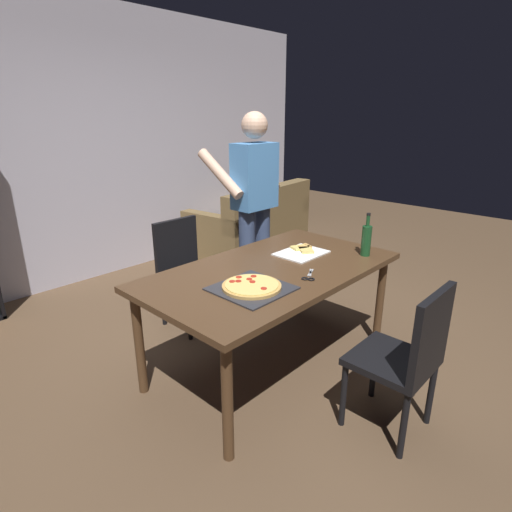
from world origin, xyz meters
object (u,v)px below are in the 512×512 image
object	(u,v)px
person_serving_pizza	(253,202)
wine_bottle	(366,240)
kitchen_scissors	(309,277)
dining_table	(272,277)
chair_near_camera	(408,353)
chair_far_side	(185,266)
couch	(254,226)
pepperoni_pizza_on_tray	(252,287)

from	to	relation	value
person_serving_pizza	wine_bottle	bearing A→B (deg)	-87.19
person_serving_pizza	kitchen_scissors	world-z (taller)	person_serving_pizza
wine_bottle	person_serving_pizza	bearing A→B (deg)	92.81
wine_bottle	kitchen_scissors	xyz separation A→B (m)	(-0.63, 0.04, -0.11)
dining_table	kitchen_scissors	xyz separation A→B (m)	(0.03, -0.28, 0.07)
dining_table	chair_near_camera	bearing A→B (deg)	-90.00
chair_far_side	couch	world-z (taller)	chair_far_side
chair_near_camera	couch	world-z (taller)	chair_near_camera
couch	chair_far_side	bearing A→B (deg)	-152.04
chair_far_side	dining_table	bearing A→B (deg)	-90.00
chair_far_side	person_serving_pizza	world-z (taller)	person_serving_pizza
chair_far_side	chair_near_camera	bearing A→B (deg)	-90.00
dining_table	pepperoni_pizza_on_tray	bearing A→B (deg)	-157.80
chair_far_side	person_serving_pizza	distance (m)	0.81
couch	person_serving_pizza	size ratio (longest dim) A/B	1.03
chair_near_camera	kitchen_scissors	distance (m)	0.74
pepperoni_pizza_on_tray	chair_near_camera	bearing A→B (deg)	-67.27
chair_near_camera	kitchen_scissors	bearing A→B (deg)	87.23
kitchen_scissors	pepperoni_pizza_on_tray	bearing A→B (deg)	160.37
wine_bottle	couch	bearing A→B (deg)	61.66
person_serving_pizza	kitchen_scissors	size ratio (longest dim) A/B	9.00
kitchen_scissors	wine_bottle	bearing A→B (deg)	-3.97
chair_far_side	couch	size ratio (longest dim) A/B	0.50
pepperoni_pizza_on_tray	wine_bottle	bearing A→B (deg)	-10.10
person_serving_pizza	wine_bottle	xyz separation A→B (m)	(0.05, -1.08, -0.13)
wine_bottle	kitchen_scissors	size ratio (longest dim) A/B	1.63
chair_far_side	couch	xyz separation A→B (m)	(1.91, 1.01, -0.21)
dining_table	wine_bottle	size ratio (longest dim) A/B	5.61
chair_near_camera	couch	xyz separation A→B (m)	(1.91, 2.96, -0.21)
pepperoni_pizza_on_tray	wine_bottle	world-z (taller)	wine_bottle
chair_far_side	person_serving_pizza	xyz separation A→B (m)	(0.61, -0.22, 0.49)
dining_table	couch	xyz separation A→B (m)	(1.91, 1.99, -0.38)
person_serving_pizza	wine_bottle	size ratio (longest dim) A/B	5.54
person_serving_pizza	kitchen_scissors	distance (m)	1.21
pepperoni_pizza_on_tray	couch	bearing A→B (deg)	43.34
kitchen_scissors	couch	bearing A→B (deg)	50.40
person_serving_pizza	couch	bearing A→B (deg)	43.51
wine_bottle	kitchen_scissors	distance (m)	0.64
pepperoni_pizza_on_tray	chair_far_side	bearing A→B (deg)	72.66
chair_far_side	pepperoni_pizza_on_tray	size ratio (longest dim) A/B	2.18
dining_table	kitchen_scissors	world-z (taller)	kitchen_scissors
dining_table	pepperoni_pizza_on_tray	xyz separation A→B (m)	(-0.35, -0.14, 0.08)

